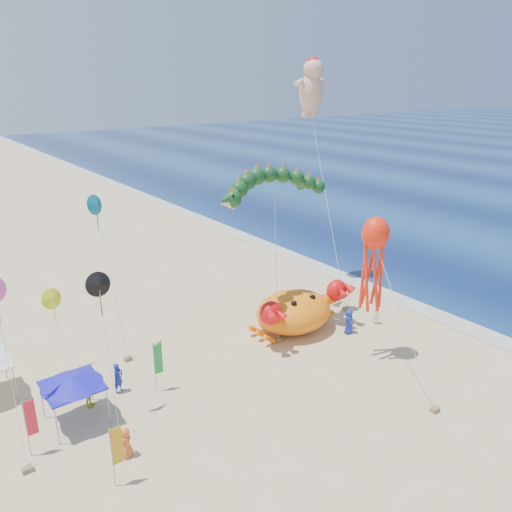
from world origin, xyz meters
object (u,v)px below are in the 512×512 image
at_px(cherub_kite, 312,86).
at_px(canopy_blue, 72,382).
at_px(dragon_kite, 273,189).
at_px(crab_inflatable, 295,310).
at_px(octopus_kite, 374,257).

bearing_deg(cherub_kite, canopy_blue, -161.44).
distance_m(dragon_kite, canopy_blue, 17.24).
bearing_deg(crab_inflatable, canopy_blue, -177.04).
bearing_deg(canopy_blue, octopus_kite, -15.33).
relative_size(cherub_kite, canopy_blue, 6.01).
height_order(cherub_kite, octopus_kite, cherub_kite).
bearing_deg(cherub_kite, octopus_kite, -115.98).
distance_m(cherub_kite, octopus_kite, 17.37).
relative_size(crab_inflatable, dragon_kite, 0.69).
xyz_separation_m(dragon_kite, cherub_kite, (8.76, 5.91, 6.43)).
relative_size(cherub_kite, octopus_kite, 2.00).
xyz_separation_m(octopus_kite, canopy_blue, (-17.63, 4.83, -4.57)).
xyz_separation_m(crab_inflatable, dragon_kite, (-1.15, 1.27, 8.90)).
distance_m(dragon_kite, octopus_kite, 8.14).
distance_m(crab_inflatable, dragon_kite, 9.07).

